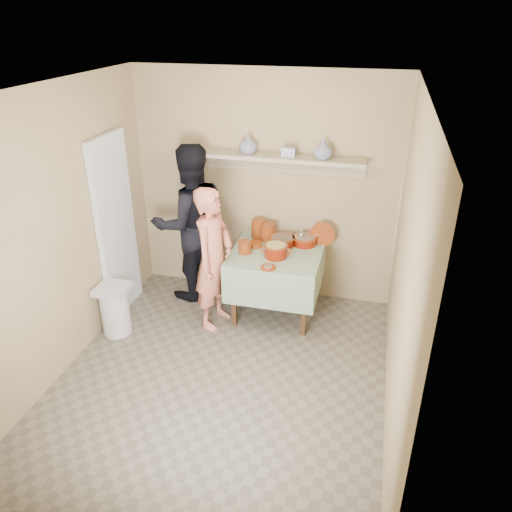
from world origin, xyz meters
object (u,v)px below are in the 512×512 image
(person_cook, at_px, (214,259))
(serving_table, at_px, (277,261))
(person_helper, at_px, (191,224))
(cazuela_rice, at_px, (276,250))
(trash_bin, at_px, (115,309))

(person_cook, xyz_separation_m, serving_table, (0.59, 0.38, -0.14))
(person_helper, bearing_deg, person_cook, 92.08)
(serving_table, distance_m, cazuela_rice, 0.24)
(person_helper, height_order, trash_bin, person_helper)
(person_cook, height_order, cazuela_rice, person_cook)
(person_helper, relative_size, cazuela_rice, 5.58)
(cazuela_rice, bearing_deg, person_cook, -158.30)
(cazuela_rice, xyz_separation_m, trash_bin, (-1.58, -0.69, -0.56))
(person_helper, distance_m, cazuela_rice, 1.09)
(trash_bin, bearing_deg, person_helper, 61.57)
(person_helper, xyz_separation_m, serving_table, (1.04, -0.15, -0.28))
(person_cook, bearing_deg, person_helper, 50.81)
(person_cook, xyz_separation_m, cazuela_rice, (0.61, 0.24, 0.07))
(serving_table, height_order, cazuela_rice, cazuela_rice)
(cazuela_rice, bearing_deg, trash_bin, -156.49)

